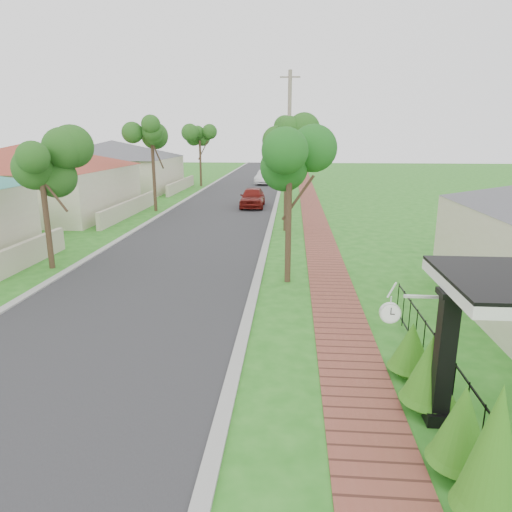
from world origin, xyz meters
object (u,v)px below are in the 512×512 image
at_px(parked_car_red, 253,197).
at_px(station_clock, 393,311).
at_px(parked_car_white, 266,177).
at_px(near_tree, 289,172).
at_px(porch_post, 443,365).
at_px(utility_pole, 289,146).

relative_size(parked_car_red, station_clock, 3.98).
bearing_deg(parked_car_red, parked_car_white, 89.36).
relative_size(near_tree, station_clock, 4.63).
xyz_separation_m(parked_car_red, parked_car_white, (0.00, 16.16, 0.01)).
xyz_separation_m(near_tree, station_clock, (1.97, -7.60, -1.89)).
height_order(porch_post, parked_car_white, porch_post).
bearing_deg(station_clock, parked_car_red, 100.73).
distance_m(parked_car_white, utility_pole, 20.84).
height_order(parked_car_red, utility_pole, utility_pole).
bearing_deg(near_tree, station_clock, -75.48).
distance_m(parked_car_white, station_clock, 41.23).
bearing_deg(parked_car_red, station_clock, -79.91).
distance_m(parked_car_red, parked_car_white, 16.16).
xyz_separation_m(near_tree, utility_pole, (-0.14, 13.00, 0.58)).
xyz_separation_m(porch_post, near_tree, (-2.82, 8.00, 2.72)).
bearing_deg(near_tree, parked_car_red, 99.02).
height_order(parked_car_white, utility_pole, utility_pole).
relative_size(parked_car_white, station_clock, 4.16).
relative_size(parked_car_white, utility_pole, 0.50).
distance_m(porch_post, parked_car_red, 25.80).
xyz_separation_m(utility_pole, station_clock, (2.11, -20.60, -2.48)).
height_order(near_tree, station_clock, near_tree).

